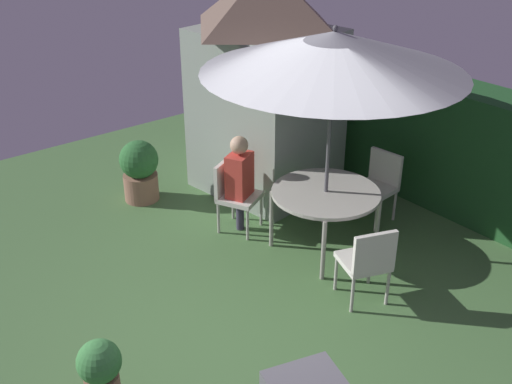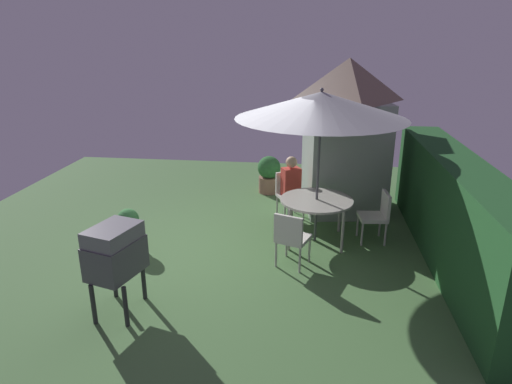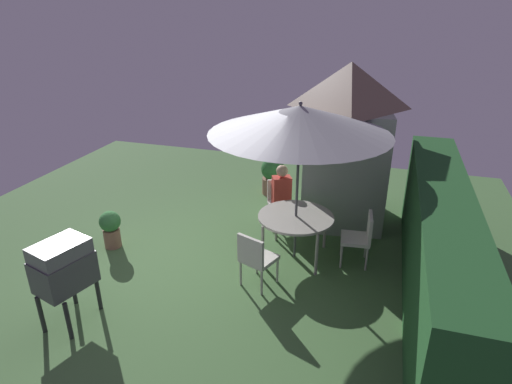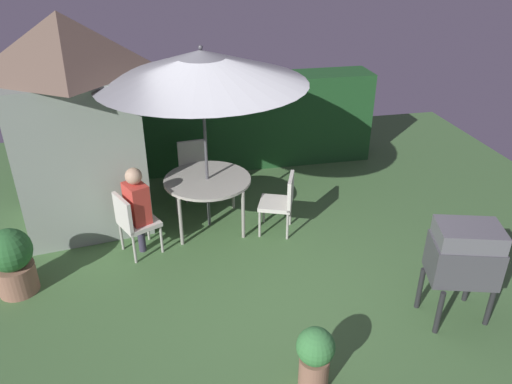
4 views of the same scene
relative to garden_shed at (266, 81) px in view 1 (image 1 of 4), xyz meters
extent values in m
plane|color=#47703D|center=(2.24, -1.92, -1.56)|extent=(11.00, 11.00, 0.00)
cube|color=#1E4C23|center=(2.24, 1.58, -0.73)|extent=(5.62, 0.72, 1.65)
cube|color=gray|center=(0.00, 0.00, -0.43)|extent=(1.86, 1.73, 2.24)
cube|color=slate|center=(-0.11, 0.75, -0.68)|extent=(0.70, 0.13, 1.75)
cylinder|color=#B2ADA3|center=(1.75, -0.55, -0.80)|extent=(1.26, 1.26, 0.04)
cylinder|color=gray|center=(1.31, -0.99, -1.19)|extent=(0.05, 0.05, 0.74)
cylinder|color=gray|center=(2.19, -0.99, -1.19)|extent=(0.05, 0.05, 0.74)
cylinder|color=gray|center=(1.31, -0.11, -1.19)|extent=(0.05, 0.05, 0.74)
cylinder|color=gray|center=(2.19, -0.11, -1.19)|extent=(0.05, 0.05, 0.74)
cylinder|color=#4C4C51|center=(1.75, -0.55, -0.26)|extent=(0.04, 0.04, 2.60)
cone|color=gray|center=(1.75, -0.55, 0.83)|extent=(2.80, 2.80, 0.43)
sphere|color=#4C4C51|center=(1.75, -0.55, 1.07)|extent=(0.06, 0.06, 0.06)
cube|color=silver|center=(0.76, -1.04, -1.11)|extent=(0.62, 0.62, 0.06)
cube|color=silver|center=(0.57, -1.13, -0.88)|extent=(0.25, 0.43, 0.45)
cylinder|color=#AFABA3|center=(0.49, -0.95, -1.33)|extent=(0.04, 0.04, 0.45)
cylinder|color=#AFABA3|center=(0.67, -1.31, -1.33)|extent=(0.04, 0.04, 0.45)
cylinder|color=#AFABA3|center=(0.85, -0.77, -1.33)|extent=(0.04, 0.04, 0.45)
cylinder|color=#AFABA3|center=(1.02, -1.13, -1.33)|extent=(0.04, 0.04, 0.45)
cube|color=silver|center=(2.68, -0.90, -1.11)|extent=(0.59, 0.59, 0.06)
cube|color=silver|center=(2.87, -0.97, -0.88)|extent=(0.21, 0.45, 0.45)
cylinder|color=#AFABA3|center=(2.79, -1.16, -1.33)|extent=(0.04, 0.04, 0.45)
cylinder|color=#AFABA3|center=(2.93, -0.78, -1.33)|extent=(0.04, 0.04, 0.45)
cylinder|color=#AFABA3|center=(2.42, -1.02, -1.33)|extent=(0.04, 0.04, 0.45)
cylinder|color=#AFABA3|center=(2.56, -0.64, -1.33)|extent=(0.04, 0.04, 0.45)
cube|color=silver|center=(1.65, 0.43, -1.11)|extent=(0.50, 0.50, 0.06)
cube|color=silver|center=(1.63, 0.64, -0.88)|extent=(0.46, 0.10, 0.45)
cylinder|color=#AFABA3|center=(1.83, 0.65, -1.33)|extent=(0.04, 0.04, 0.45)
cylinder|color=#AFABA3|center=(1.43, 0.61, -1.33)|extent=(0.04, 0.04, 0.45)
cylinder|color=#AFABA3|center=(1.87, 0.25, -1.33)|extent=(0.04, 0.04, 0.45)
cylinder|color=#AFABA3|center=(1.47, 0.21, -1.33)|extent=(0.04, 0.04, 0.45)
cylinder|color=#936651|center=(-0.73, -1.60, -1.37)|extent=(0.47, 0.47, 0.37)
sphere|color=#2D6B33|center=(-0.73, -1.60, -0.96)|extent=(0.53, 0.53, 0.53)
sphere|color=#3D8442|center=(2.37, -3.71, -1.06)|extent=(0.37, 0.37, 0.37)
cube|color=#CC3D33|center=(0.76, -1.04, -0.80)|extent=(0.37, 0.41, 0.55)
sphere|color=tan|center=(0.76, -1.04, -0.41)|extent=(0.22, 0.22, 0.22)
cylinder|color=#383347|center=(0.76, -1.04, -1.32)|extent=(0.10, 0.10, 0.48)
camera|label=1|loc=(6.13, -5.09, 2.46)|focal=43.23mm
camera|label=2|loc=(9.02, -0.71, 1.87)|focal=31.29mm
camera|label=3|loc=(8.00, 0.69, 2.42)|focal=30.27mm
camera|label=4|loc=(1.14, -6.92, 2.37)|focal=34.69mm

